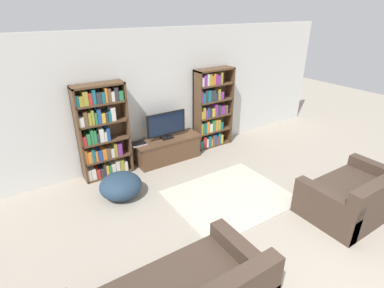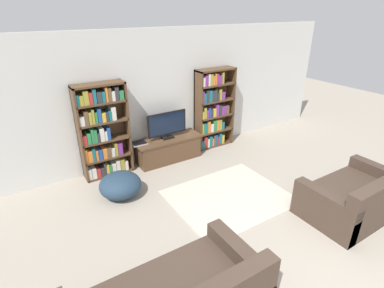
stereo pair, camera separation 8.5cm
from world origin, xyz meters
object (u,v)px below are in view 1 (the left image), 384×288
Objects in this scene: television at (166,125)px; beanbag_ottoman at (121,186)px; tv_stand at (168,149)px; bookshelf_right at (211,110)px; couch_right_sofa at (355,197)px; laptop at (139,144)px; bookshelf_left at (102,133)px.

beanbag_ottoman is (-1.30, -0.75, -0.58)m from television.
television reaches higher than tv_stand.
bookshelf_right reaches higher than couch_right_sofa.
tv_stand is 1.67× the size of television.
tv_stand is 1.50m from beanbag_ottoman.
couch_right_sofa is at bearing -55.13° from laptop.
laptop is 0.18× the size of couch_right_sofa.
television is (0.00, 0.01, 0.54)m from tv_stand.
laptop is 0.41× the size of beanbag_ottoman.
bookshelf_left reaches higher than tv_stand.
beanbag_ottoman is (-0.70, -0.79, -0.30)m from laptop.
bookshelf_right is at bearing 5.87° from tv_stand.
tv_stand is at bearing -4.70° from laptop.
couch_right_sofa is (2.20, -3.16, -0.24)m from laptop.
couch_right_sofa is (0.40, -3.23, -0.59)m from bookshelf_right.
television is 1.61m from beanbag_ottoman.
television reaches higher than laptop.
laptop is 3.85m from couch_right_sofa.
beanbag_ottoman is (-2.90, 2.37, -0.06)m from couch_right_sofa.
laptop is (0.67, -0.07, -0.36)m from bookshelf_left.
tv_stand is (1.27, -0.12, -0.62)m from bookshelf_left.
couch_right_sofa is 2.26× the size of beanbag_ottoman.
bookshelf_left is at bearing -179.99° from bookshelf_right.
tv_stand is 0.66m from laptop.
bookshelf_right is at bearing 18.99° from beanbag_ottoman.
bookshelf_right reaches higher than television.
bookshelf_right is at bearing 97.11° from couch_right_sofa.
television is 0.53× the size of couch_right_sofa.
tv_stand is at bearing -174.13° from bookshelf_right.
bookshelf_right is 1.26× the size of tv_stand.
couch_right_sofa is at bearing -82.89° from bookshelf_right.
bookshelf_left is 4.36m from couch_right_sofa.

